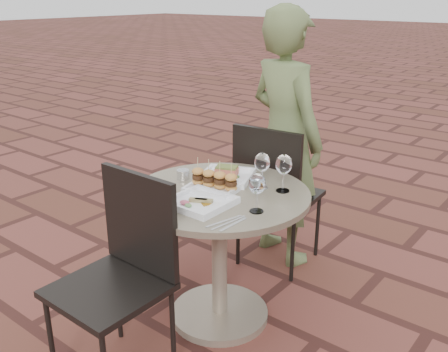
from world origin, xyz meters
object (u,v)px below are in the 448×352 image
Objects in this scene: cafe_table at (219,236)px; chair_far at (273,186)px; plate_salmon at (226,175)px; plate_tuna at (200,202)px; diner at (285,139)px; plate_sliders at (214,183)px; chair_near at (124,261)px.

cafe_table is 0.97× the size of chair_far.
plate_tuna is at bearing -71.19° from plate_salmon.
plate_salmon is (0.04, -0.64, -0.05)m from diner.
plate_tuna is (0.07, -0.19, -0.02)m from plate_sliders.
cafe_table is 0.32m from plate_salmon.
plate_tuna is (0.12, -0.34, -0.00)m from plate_salmon.
cafe_table is 0.56m from chair_near.
chair_far is 2.76× the size of plate_salmon.
chair_far is 1.00× the size of chair_near.
chair_far is at bearing 94.15° from plate_sliders.
chair_far is 1.17m from chair_near.
plate_sliders is (-0.04, 0.01, 0.28)m from cafe_table.
diner reaches higher than plate_tuna.
plate_salmon is (0.02, 0.71, 0.20)m from chair_near.
chair_far is 0.66m from plate_sliders.
diner is at bearing 96.26° from plate_sliders.
chair_far is at bearing 89.24° from chair_near.
plate_sliders is (0.04, -0.62, 0.22)m from chair_far.
plate_tuna is (0.16, -0.98, -0.05)m from diner.
chair_near is at bearing -110.32° from plate_tuna.
diner is 5.70× the size of plate_sliders.
chair_near is at bearing 83.18° from chair_far.
cafe_table is at bearing 100.55° from plate_tuna.
plate_sliders reaches higher than cafe_table.
diner is at bearing 91.19° from chair_near.
diner reaches higher than plate_sliders.
diner is 4.76× the size of plate_salmon.
plate_sliders reaches higher than plate_tuna.
chair_near is 0.73m from plate_salmon.
plate_tuna reaches higher than cafe_table.
diner is 1.00m from plate_tuna.
chair_far is 0.83m from plate_tuna.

